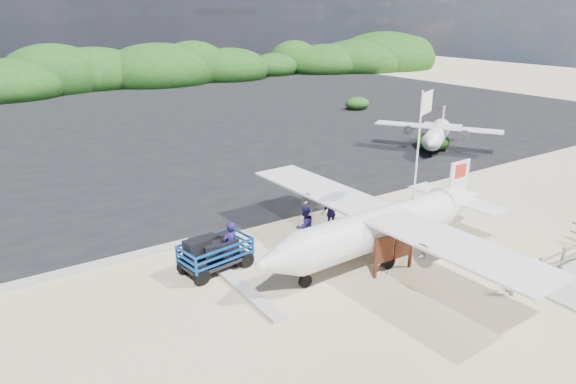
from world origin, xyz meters
name	(u,v)px	position (x,y,z in m)	size (l,w,h in m)	color
ground	(350,262)	(0.00, 0.00, 0.00)	(160.00, 160.00, 0.00)	beige
asphalt_apron	(121,126)	(0.00, 30.00, 0.00)	(90.00, 50.00, 0.04)	#B2B2B2
lagoon	(103,315)	(-9.00, 1.50, 0.00)	(9.00, 7.00, 0.40)	#B2B2B2
vegetation_band	(61,91)	(0.00, 55.00, 0.00)	(124.00, 8.00, 4.40)	#B2B2B2
fence	(560,272)	(6.00, -5.00, 0.00)	(6.40, 2.00, 1.10)	#B2B2B2
baggage_cart	(216,270)	(-4.63, 2.23, 0.00)	(2.80, 1.60, 1.40)	#0B46A6
flagpole	(409,249)	(2.75, -0.49, 0.00)	(1.29, 0.54, 6.44)	white
signboard	(392,272)	(0.76, -1.55, 0.00)	(1.92, 0.18, 1.58)	#532717
crew_a	(230,245)	(-4.08, 2.08, 0.94)	(0.68, 0.45, 1.88)	#1D1550
crew_b	(305,227)	(-0.69, 2.06, 0.91)	(0.88, 0.69, 1.82)	#1D1550
crew_c	(331,213)	(1.37, 2.92, 0.77)	(0.91, 0.38, 1.55)	#1D1550
aircraft_large	(315,123)	(14.68, 22.18, 0.00)	(13.78, 13.78, 4.13)	#B2B2B2
aircraft_small	(6,135)	(-8.48, 31.89, 0.00)	(7.10, 7.10, 2.56)	#B2B2B2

